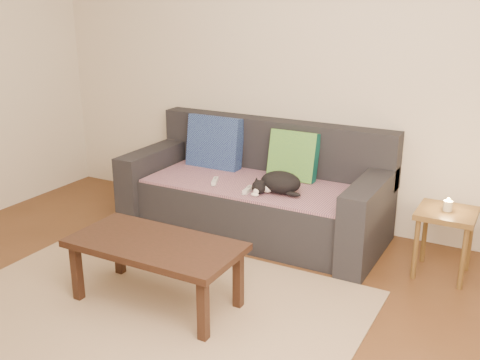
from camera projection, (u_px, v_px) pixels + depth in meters
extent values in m
plane|color=brown|center=(137.00, 321.00, 3.36)|extent=(4.50, 4.50, 0.00)
cube|color=beige|center=(281.00, 66.00, 4.62)|extent=(4.50, 0.04, 2.60)
cube|color=#232328|center=(252.00, 209.00, 4.54)|extent=(1.70, 0.78, 0.42)
cube|color=#232328|center=(274.00, 146.00, 4.74)|extent=(2.10, 0.18, 0.45)
cube|color=#232328|center=(157.00, 181.00, 4.95)|extent=(0.20, 0.90, 0.60)
cube|color=#232328|center=(368.00, 220.00, 4.08)|extent=(0.20, 0.90, 0.60)
cube|color=#472B52|center=(251.00, 184.00, 4.46)|extent=(1.66, 0.74, 0.02)
cube|color=#131852|center=(215.00, 145.00, 4.84)|extent=(0.49, 0.20, 0.50)
cube|color=#0C5046|center=(293.00, 156.00, 4.50)|extent=(0.39, 0.18, 0.41)
ellipsoid|color=black|center=(281.00, 182.00, 4.20)|extent=(0.33, 0.27, 0.16)
sphere|color=black|center=(259.00, 187.00, 4.18)|extent=(0.12, 0.12, 0.11)
sphere|color=white|center=(256.00, 191.00, 4.14)|extent=(0.05, 0.05, 0.05)
ellipsoid|color=black|center=(293.00, 194.00, 4.10)|extent=(0.13, 0.05, 0.04)
cube|color=white|center=(215.00, 181.00, 4.44)|extent=(0.09, 0.15, 0.03)
cube|color=white|center=(248.00, 190.00, 4.24)|extent=(0.05, 0.15, 0.03)
cube|color=brown|center=(447.00, 213.00, 3.78)|extent=(0.38, 0.38, 0.04)
cylinder|color=brown|center=(416.00, 249.00, 3.79)|extent=(0.03, 0.03, 0.44)
cylinder|color=brown|center=(463.00, 259.00, 3.66)|extent=(0.03, 0.03, 0.44)
cylinder|color=brown|center=(425.00, 233.00, 4.05)|extent=(0.03, 0.03, 0.44)
cylinder|color=brown|center=(470.00, 242.00, 3.91)|extent=(0.03, 0.03, 0.44)
cylinder|color=beige|center=(448.00, 206.00, 3.76)|extent=(0.06, 0.06, 0.07)
sphere|color=#FFBF59|center=(449.00, 200.00, 3.75)|extent=(0.02, 0.02, 0.02)
cube|color=tan|center=(152.00, 308.00, 3.48)|extent=(2.50, 1.80, 0.01)
cube|color=#321913|center=(155.00, 245.00, 3.42)|extent=(1.06, 0.53, 0.04)
cube|color=#321913|center=(77.00, 273.00, 3.53)|extent=(0.05, 0.05, 0.38)
cube|color=#321913|center=(203.00, 311.00, 3.10)|extent=(0.05, 0.05, 0.38)
cube|color=#321913|center=(119.00, 249.00, 3.87)|extent=(0.05, 0.05, 0.38)
cube|color=#321913|center=(238.00, 280.00, 3.44)|extent=(0.05, 0.05, 0.38)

